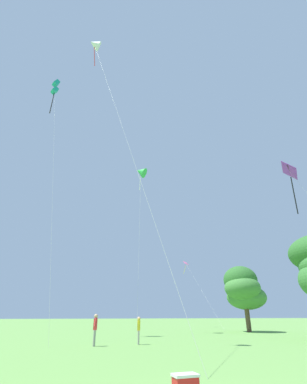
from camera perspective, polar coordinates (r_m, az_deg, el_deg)
name	(u,v)px	position (r m, az deg, el deg)	size (l,w,h in m)	color
kite_white_distant	(95,45)	(29.78, -11.87, 27.28)	(4.46, 10.81, 25.36)	white
kite_pink_low	(187,267)	(51.62, 6.86, -14.90)	(1.14, 11.87, 10.76)	pink
kite_green_small	(141,172)	(36.93, -2.61, 4.10)	(2.64, 6.25, 19.90)	green
kite_teal_box	(55,88)	(38.85, -19.36, 19.28)	(3.61, 9.86, 28.74)	teal
kite_purple_streamer	(292,181)	(30.60, 26.38, 2.05)	(2.99, 7.17, 15.69)	purple
person_far_back	(95,327)	(19.81, -11.77, -25.22)	(0.27, 0.58, 1.82)	gray
person_with_spool	(139,328)	(20.58, -3.02, -25.83)	(0.23, 0.53, 1.65)	gray
tree_right_cluster	(243,289)	(37.53, 17.80, -18.30)	(5.48, 5.28, 7.36)	brown
picnic_cooler	(186,384)	(8.07, 6.53, -34.34)	(0.60, 0.40, 0.44)	red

